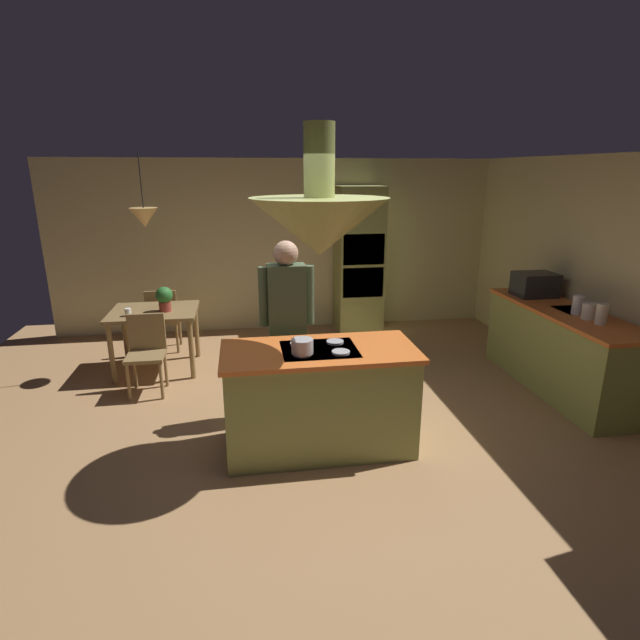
# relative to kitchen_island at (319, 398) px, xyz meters

# --- Properties ---
(ground) EXTENTS (8.16, 8.16, 0.00)m
(ground) POSITION_rel_kitchen_island_xyz_m (0.00, 0.20, -0.47)
(ground) COLOR #AD7F51
(wall_back) EXTENTS (6.80, 0.10, 2.55)m
(wall_back) POSITION_rel_kitchen_island_xyz_m (0.00, 3.65, 0.81)
(wall_back) COLOR beige
(wall_back) RESTS_ON ground
(wall_right) EXTENTS (0.10, 7.20, 2.55)m
(wall_right) POSITION_rel_kitchen_island_xyz_m (3.25, 0.60, 0.81)
(wall_right) COLOR beige
(wall_right) RESTS_ON ground
(kitchen_island) EXTENTS (1.66, 0.79, 0.95)m
(kitchen_island) POSITION_rel_kitchen_island_xyz_m (0.00, 0.00, 0.00)
(kitchen_island) COLOR #8C934C
(kitchen_island) RESTS_ON ground
(counter_run_right) EXTENTS (0.73, 2.16, 0.93)m
(counter_run_right) POSITION_rel_kitchen_island_xyz_m (2.84, 0.80, 0.01)
(counter_run_right) COLOR #8C934C
(counter_run_right) RESTS_ON ground
(oven_tower) EXTENTS (0.66, 0.62, 2.17)m
(oven_tower) POSITION_rel_kitchen_island_xyz_m (1.10, 3.24, 0.61)
(oven_tower) COLOR #8C934C
(oven_tower) RESTS_ON ground
(dining_table) EXTENTS (1.02, 0.85, 0.76)m
(dining_table) POSITION_rel_kitchen_island_xyz_m (-1.70, 2.10, 0.18)
(dining_table) COLOR olive
(dining_table) RESTS_ON ground
(person_at_island) EXTENTS (0.53, 0.23, 1.76)m
(person_at_island) POSITION_rel_kitchen_island_xyz_m (-0.21, 0.67, 0.55)
(person_at_island) COLOR tan
(person_at_island) RESTS_ON ground
(range_hood) EXTENTS (1.10, 1.10, 1.00)m
(range_hood) POSITION_rel_kitchen_island_xyz_m (0.00, -0.00, 1.51)
(range_hood) COLOR #8C934C
(pendant_light_over_table) EXTENTS (0.32, 0.32, 0.82)m
(pendant_light_over_table) POSITION_rel_kitchen_island_xyz_m (-1.70, 2.10, 1.39)
(pendant_light_over_table) COLOR #E0B266
(chair_facing_island) EXTENTS (0.40, 0.40, 0.87)m
(chair_facing_island) POSITION_rel_kitchen_island_xyz_m (-1.70, 1.46, 0.04)
(chair_facing_island) COLOR olive
(chair_facing_island) RESTS_ON ground
(chair_by_back_wall) EXTENTS (0.40, 0.40, 0.87)m
(chair_by_back_wall) POSITION_rel_kitchen_island_xyz_m (-1.70, 2.74, 0.04)
(chair_by_back_wall) COLOR olive
(chair_by_back_wall) RESTS_ON ground
(potted_plant_on_table) EXTENTS (0.20, 0.20, 0.30)m
(potted_plant_on_table) POSITION_rel_kitchen_island_xyz_m (-1.55, 2.03, 0.46)
(potted_plant_on_table) COLOR #99382D
(potted_plant_on_table) RESTS_ON dining_table
(cup_on_table) EXTENTS (0.07, 0.07, 0.09)m
(cup_on_table) POSITION_rel_kitchen_island_xyz_m (-1.95, 1.89, 0.34)
(cup_on_table) COLOR white
(cup_on_table) RESTS_ON dining_table
(canister_flour) EXTENTS (0.11, 0.11, 0.21)m
(canister_flour) POSITION_rel_kitchen_island_xyz_m (2.84, 0.27, 0.56)
(canister_flour) COLOR silver
(canister_flour) RESTS_ON counter_run_right
(canister_sugar) EXTENTS (0.14, 0.14, 0.17)m
(canister_sugar) POSITION_rel_kitchen_island_xyz_m (2.84, 0.45, 0.54)
(canister_sugar) COLOR silver
(canister_sugar) RESTS_ON counter_run_right
(canister_tea) EXTENTS (0.12, 0.12, 0.20)m
(canister_tea) POSITION_rel_kitchen_island_xyz_m (2.84, 0.63, 0.56)
(canister_tea) COLOR silver
(canister_tea) RESTS_ON counter_run_right
(microwave_on_counter) EXTENTS (0.46, 0.36, 0.28)m
(microwave_on_counter) POSITION_rel_kitchen_island_xyz_m (2.84, 1.44, 0.60)
(microwave_on_counter) COLOR #232326
(microwave_on_counter) RESTS_ON counter_run_right
(cooking_pot_on_cooktop) EXTENTS (0.18, 0.18, 0.12)m
(cooking_pot_on_cooktop) POSITION_rel_kitchen_island_xyz_m (-0.16, -0.13, 0.54)
(cooking_pot_on_cooktop) COLOR #B2B2B7
(cooking_pot_on_cooktop) RESTS_ON kitchen_island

